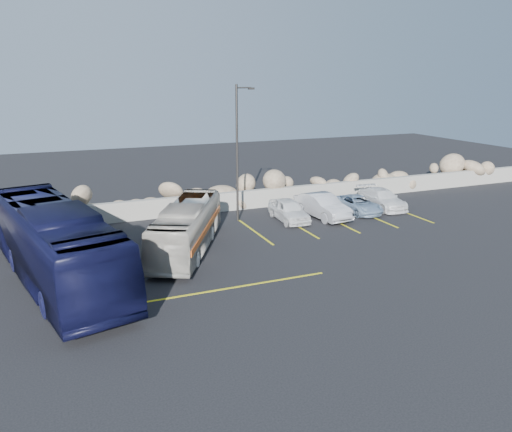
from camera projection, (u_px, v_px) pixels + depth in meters
name	position (u px, v px, depth m)	size (l,w,h in m)	color
ground	(261.00, 285.00, 20.80)	(90.00, 90.00, 0.00)	black
seawall	(187.00, 205.00, 31.32)	(60.00, 0.40, 1.20)	gray
riprap_pile	(181.00, 191.00, 32.20)	(54.00, 2.80, 2.60)	#887159
parking_lines	(299.00, 235.00, 27.47)	(18.16, 9.36, 0.01)	gold
lamppost	(238.00, 150.00, 29.05)	(1.14, 0.18, 8.00)	#2F2D2A
vintage_bus	(187.00, 227.00, 24.72)	(2.01, 8.59, 2.39)	beige
tour_coach	(55.00, 244.00, 20.72)	(2.83, 12.07, 3.36)	black
car_a	(289.00, 210.00, 30.03)	(1.54, 3.83, 1.31)	white
car_b	(322.00, 206.00, 30.69)	(1.54, 4.41, 1.45)	silver
car_c	(382.00, 199.00, 32.98)	(1.73, 4.27, 1.24)	white
car_d	(357.00, 204.00, 31.89)	(1.78, 3.86, 1.07)	#7F99B4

